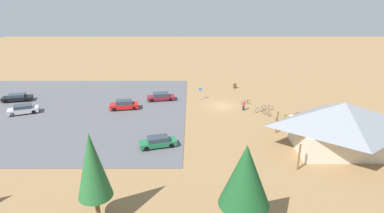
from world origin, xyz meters
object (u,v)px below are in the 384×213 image
object	(u,v)px
car_silver_back_corner	(23,109)
bicycle_green_near_sign	(276,121)
car_red_second_row	(124,105)
trash_bin	(235,86)
bicycle_red_by_bin	(267,113)
bike_pavilion	(342,123)
bicycle_purple_edge_north	(267,107)
car_maroon_aisle_side	(161,97)
bicycle_yellow_yard_center	(286,118)
bicycle_black_mid_cluster	(246,102)
pine_center	(245,176)
car_black_near_entry	(17,98)
pine_mideast	(92,166)
bicycle_white_trailside	(259,110)
car_green_by_curb	(158,142)
visitor_near_lot	(244,105)
lot_sign	(200,92)
bicycle_teal_near_porch	(299,115)

from	to	relation	value
car_silver_back_corner	bicycle_green_near_sign	bearing A→B (deg)	174.54
car_silver_back_corner	car_red_second_row	xyz separation A→B (m)	(-15.36, -1.95, 0.04)
trash_bin	car_silver_back_corner	world-z (taller)	car_silver_back_corner
bicycle_red_by_bin	bike_pavilion	bearing A→B (deg)	119.82
bicycle_purple_edge_north	car_maroon_aisle_side	distance (m)	18.19
bike_pavilion	bicycle_yellow_yard_center	bearing A→B (deg)	-66.96
bicycle_green_near_sign	car_red_second_row	distance (m)	23.90
bicycle_green_near_sign	car_maroon_aisle_side	bearing A→B (deg)	-29.43
bicycle_black_mid_cluster	bike_pavilion	bearing A→B (deg)	118.77
bicycle_red_by_bin	car_maroon_aisle_side	xyz separation A→B (m)	(16.98, -6.97, 0.34)
pine_center	bicycle_black_mid_cluster	size ratio (longest dim) A/B	5.06
bicycle_black_mid_cluster	car_red_second_row	bearing A→B (deg)	6.78
trash_bin	car_black_near_entry	bearing A→B (deg)	11.20
pine_mideast	bicycle_red_by_bin	bearing A→B (deg)	-129.66
pine_mideast	car_maroon_aisle_side	bearing A→B (deg)	-94.80
trash_bin	bicycle_white_trailside	size ratio (longest dim) A/B	0.60
bike_pavilion	car_green_by_curb	xyz separation A→B (m)	(22.06, -0.53, -2.71)
pine_mideast	bicycle_yellow_yard_center	world-z (taller)	pine_mideast
car_green_by_curb	visitor_near_lot	size ratio (longest dim) A/B	2.88
bicycle_black_mid_cluster	visitor_near_lot	world-z (taller)	visitor_near_lot
bicycle_purple_edge_north	car_red_second_row	xyz separation A→B (m)	(23.16, -0.19, 0.39)
lot_sign	bicycle_yellow_yard_center	distance (m)	15.70
visitor_near_lot	bicycle_teal_near_porch	bearing A→B (deg)	160.01
bike_pavilion	visitor_near_lot	distance (m)	16.43
bicycle_black_mid_cluster	bicycle_white_trailside	bearing A→B (deg)	113.92
lot_sign	car_red_second_row	xyz separation A→B (m)	(12.44, 4.75, -0.63)
pine_mideast	trash_bin	bearing A→B (deg)	-113.45
car_silver_back_corner	bicycle_purple_edge_north	bearing A→B (deg)	-177.38
lot_sign	pine_mideast	distance (m)	32.60
bicycle_green_near_sign	car_maroon_aisle_side	world-z (taller)	car_maroon_aisle_side
car_green_by_curb	bicycle_green_near_sign	bearing A→B (deg)	-155.73
bicycle_purple_edge_north	car_black_near_entry	bearing A→B (deg)	-5.48
bike_pavilion	bicycle_black_mid_cluster	world-z (taller)	bike_pavilion
bike_pavilion	bicycle_black_mid_cluster	bearing A→B (deg)	-61.23
bicycle_red_by_bin	car_black_near_entry	world-z (taller)	car_black_near_entry
car_maroon_aisle_side	visitor_near_lot	size ratio (longest dim) A/B	2.99
pine_mideast	bicycle_green_near_sign	distance (m)	29.26
pine_center	trash_bin	bearing A→B (deg)	-96.41
bicycle_black_mid_cluster	pine_center	bearing A→B (deg)	80.42
lot_sign	bicycle_purple_edge_north	world-z (taller)	lot_sign
pine_mideast	car_maroon_aisle_side	size ratio (longest dim) A/B	1.64
pine_mideast	bicycle_teal_near_porch	xyz separation A→B (m)	(-24.26, -22.80, -4.86)
pine_center	bicycle_green_near_sign	distance (m)	24.35
bicycle_green_near_sign	pine_mideast	bearing A→B (deg)	45.46
visitor_near_lot	bike_pavilion	bearing A→B (deg)	126.19
lot_sign	bicycle_black_mid_cluster	distance (m)	8.03
lot_sign	pine_center	xyz separation A→B (m)	(-2.48, 32.71, 4.02)
bike_pavilion	bicycle_white_trailside	bearing A→B (deg)	-59.89
pine_center	pine_mideast	size ratio (longest dim) A/B	0.98
bicycle_green_near_sign	bicycle_black_mid_cluster	xyz separation A→B (m)	(3.19, -8.02, -0.04)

